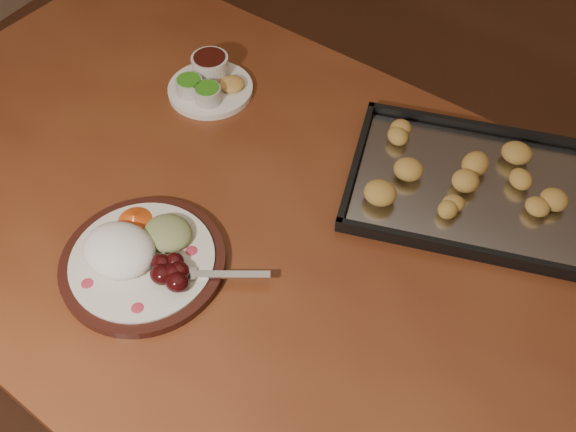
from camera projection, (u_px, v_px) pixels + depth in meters
The scene contains 5 objects.
ground at pixel (359, 350), 1.75m from camera, with size 4.00×4.00×0.00m, color brown.
dining_table at pixel (249, 243), 1.16m from camera, with size 1.56×1.01×0.75m.
dinner_plate at pixel (140, 256), 1.00m from camera, with size 0.32×0.26×0.06m.
condiment_saucer at pixel (209, 82), 1.26m from camera, with size 0.17×0.17×0.06m.
baking_tray at pixel (469, 184), 1.11m from camera, with size 0.48×0.41×0.04m.
Camera 1 is at (0.27, -0.78, 1.59)m, focal length 40.00 mm.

